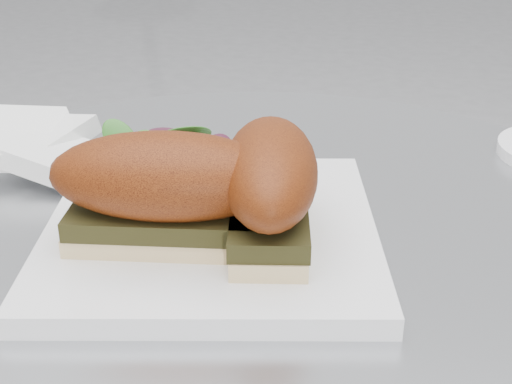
% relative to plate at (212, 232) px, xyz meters
% --- Properties ---
extents(plate, '(0.29, 0.29, 0.02)m').
position_rel_plate_xyz_m(plate, '(0.00, 0.00, 0.00)').
color(plate, white).
rests_on(plate, table).
extents(sandwich_left, '(0.17, 0.09, 0.08)m').
position_rel_plate_xyz_m(sandwich_left, '(-0.02, -0.03, 0.05)').
color(sandwich_left, '#D7B386').
rests_on(sandwich_left, plate).
extents(sandwich_right, '(0.09, 0.15, 0.08)m').
position_rel_plate_xyz_m(sandwich_right, '(0.05, -0.01, 0.05)').
color(sandwich_right, '#D7B386').
rests_on(sandwich_right, plate).
extents(salad, '(0.11, 0.11, 0.05)m').
position_rel_plate_xyz_m(salad, '(-0.05, 0.07, 0.03)').
color(salad, '#3E8D2E').
rests_on(salad, plate).
extents(napkin, '(0.17, 0.17, 0.02)m').
position_rel_plate_xyz_m(napkin, '(-0.19, 0.10, 0.00)').
color(napkin, white).
rests_on(napkin, table).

